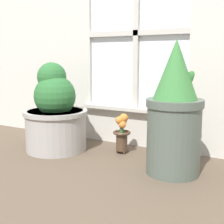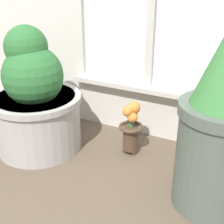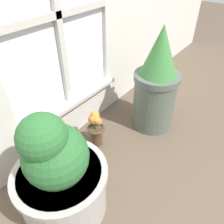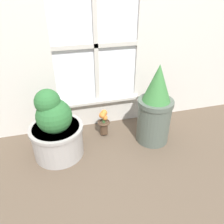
% 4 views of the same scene
% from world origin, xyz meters
% --- Properties ---
extents(ground_plane, '(10.00, 10.00, 0.00)m').
position_xyz_m(ground_plane, '(0.00, 0.00, 0.00)').
color(ground_plane, brown).
extents(potted_plant_left, '(0.41, 0.41, 0.57)m').
position_xyz_m(potted_plant_left, '(-0.41, 0.21, 0.23)').
color(potted_plant_left, '#9E9993').
rests_on(potted_plant_left, ground_plane).
extents(potted_plant_right, '(0.29, 0.29, 0.69)m').
position_xyz_m(potted_plant_right, '(0.40, 0.18, 0.32)').
color(potted_plant_right, '#4C564C').
rests_on(potted_plant_right, ground_plane).
extents(flower_vase, '(0.11, 0.11, 0.25)m').
position_xyz_m(flower_vase, '(0.00, 0.36, 0.15)').
color(flower_vase, '#473323').
rests_on(flower_vase, ground_plane).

